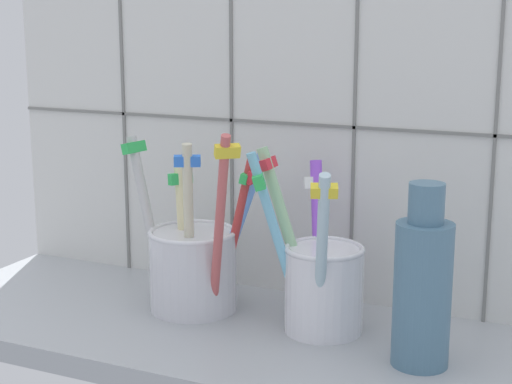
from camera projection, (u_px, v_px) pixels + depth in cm
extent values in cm
cube|color=#9EA3A8|center=(243.00, 340.00, 72.10)|extent=(64.00, 22.00, 2.00)
cube|color=silver|center=(295.00, 88.00, 78.11)|extent=(64.00, 2.00, 45.00)
cube|color=gray|center=(123.00, 82.00, 84.95)|extent=(0.30, 0.20, 45.00)
cube|color=gray|center=(231.00, 87.00, 79.74)|extent=(0.30, 0.20, 45.00)
cube|color=gray|center=(355.00, 92.00, 74.53)|extent=(0.30, 0.20, 45.00)
cube|color=gray|center=(498.00, 98.00, 69.31)|extent=(0.30, 0.20, 45.00)
cube|color=gray|center=(291.00, 124.00, 77.85)|extent=(64.00, 0.20, 0.30)
cylinder|color=silver|center=(193.00, 271.00, 76.25)|extent=(8.29, 8.29, 7.56)
torus|color=silver|center=(192.00, 232.00, 75.43)|extent=(8.38, 8.38, 0.50)
cylinder|color=#C25757|center=(219.00, 230.00, 69.90)|extent=(5.06, 5.91, 17.80)
cube|color=yellow|center=(225.00, 151.00, 65.93)|extent=(2.28, 2.14, 1.23)
cylinder|color=beige|center=(189.00, 228.00, 73.62)|extent=(2.05, 2.86, 16.04)
cube|color=blue|center=(187.00, 161.00, 71.55)|extent=(2.50, 1.84, 1.04)
cylinder|color=#68A1F7|center=(236.00, 230.00, 75.05)|extent=(6.20, 1.68, 15.18)
cube|color=#E5333F|center=(254.00, 176.00, 73.39)|extent=(1.23, 2.57, 1.29)
cylinder|color=beige|center=(149.00, 221.00, 76.52)|extent=(4.83, 1.75, 16.07)
cube|color=green|center=(134.00, 147.00, 75.91)|extent=(1.46, 2.66, 1.19)
cylinder|color=#F3E8AE|center=(183.00, 231.00, 76.60)|extent=(2.33, 1.92, 14.07)
cube|color=green|center=(180.00, 178.00, 75.78)|extent=(1.77, 2.43, 1.11)
cylinder|color=#BF3636|center=(235.00, 232.00, 74.75)|extent=(4.29, 1.14, 14.85)
cube|color=green|center=(247.00, 178.00, 73.21)|extent=(1.01, 2.01, 1.03)
cylinder|color=white|center=(324.00, 290.00, 70.90)|extent=(6.93, 6.93, 7.56)
torus|color=silver|center=(324.00, 249.00, 70.09)|extent=(7.09, 7.09, 0.50)
cylinder|color=#A052ED|center=(318.00, 239.00, 73.58)|extent=(3.43, 4.76, 14.28)
cube|color=white|center=(317.00, 183.00, 73.75)|extent=(2.46, 1.96, 1.19)
cylinder|color=#76C2E2|center=(279.00, 242.00, 69.72)|extent=(5.53, 2.95, 15.90)
cube|color=green|center=(261.00, 181.00, 68.61)|extent=(1.83, 2.21, 1.40)
cylinder|color=#ACC9D5|center=(321.00, 258.00, 66.11)|extent=(3.50, 6.65, 15.44)
cube|color=yellow|center=(324.00, 191.00, 62.51)|extent=(2.41, 1.91, 1.21)
cylinder|color=#9FD29E|center=(289.00, 237.00, 71.20)|extent=(6.20, 1.30, 16.01)
cube|color=#E5333F|center=(268.00, 164.00, 70.56)|extent=(1.19, 2.49, 1.17)
cylinder|color=slate|center=(422.00, 295.00, 63.57)|extent=(4.58, 4.58, 11.71)
cylinder|color=slate|center=(426.00, 203.00, 61.96)|extent=(2.81, 2.81, 3.18)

